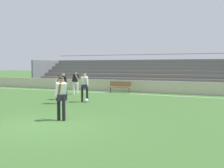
# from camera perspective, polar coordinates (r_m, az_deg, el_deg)

# --- Properties ---
(ground_plane) EXTENTS (160.00, 160.00, 0.00)m
(ground_plane) POSITION_cam_1_polar(r_m,az_deg,el_deg) (10.21, -14.05, -8.38)
(ground_plane) COLOR #3D662D
(field_line_sideline) EXTENTS (44.00, 0.12, 0.01)m
(field_line_sideline) POSITION_cam_1_polar(r_m,az_deg,el_deg) (20.36, 6.54, -2.18)
(field_line_sideline) COLOR white
(field_line_sideline) RESTS_ON ground
(sideline_wall) EXTENTS (48.00, 0.16, 0.94)m
(sideline_wall) POSITION_cam_1_polar(r_m,az_deg,el_deg) (21.78, 7.80, -0.56)
(sideline_wall) COLOR beige
(sideline_wall) RESTS_ON ground
(bleacher_stand) EXTENTS (20.18, 4.90, 3.23)m
(bleacher_stand) POSITION_cam_1_polar(r_m,az_deg,el_deg) (25.30, 5.00, 2.20)
(bleacher_stand) COLOR #897051
(bleacher_stand) RESTS_ON ground
(bench_far_left) EXTENTS (1.80, 0.40, 0.90)m
(bench_far_left) POSITION_cam_1_polar(r_m,az_deg,el_deg) (21.50, 1.67, -0.38)
(bench_far_left) COLOR olive
(bench_far_left) RESTS_ON ground
(player_white_overlapping) EXTENTS (0.47, 0.63, 1.71)m
(player_white_overlapping) POSITION_cam_1_polar(r_m,az_deg,el_deg) (16.13, -5.67, -0.13)
(player_white_overlapping) COLOR black
(player_white_overlapping) RESTS_ON ground
(player_white_on_ball) EXTENTS (0.44, 0.57, 1.65)m
(player_white_on_ball) POSITION_cam_1_polar(r_m,az_deg,el_deg) (15.63, -10.73, -0.47)
(player_white_on_ball) COLOR white
(player_white_on_ball) RESTS_ON ground
(player_white_trailing_run) EXTENTS (0.52, 0.62, 1.71)m
(player_white_trailing_run) POSITION_cam_1_polar(r_m,az_deg,el_deg) (10.88, -10.47, -2.13)
(player_white_trailing_run) COLOR black
(player_white_trailing_run) RESTS_ON ground
(player_dark_dropping_back) EXTENTS (0.47, 0.74, 1.68)m
(player_dark_dropping_back) POSITION_cam_1_polar(r_m,az_deg,el_deg) (17.46, -10.02, 0.08)
(player_dark_dropping_back) COLOR black
(player_dark_dropping_back) RESTS_ON ground
(player_dark_wide_left) EXTENTS (0.47, 0.56, 1.70)m
(player_dark_wide_left) POSITION_cam_1_polar(r_m,az_deg,el_deg) (20.49, -7.54, 0.69)
(player_dark_wide_left) COLOR white
(player_dark_wide_left) RESTS_ON ground
(soccer_ball) EXTENTS (0.22, 0.22, 0.22)m
(soccer_ball) POSITION_cam_1_polar(r_m,az_deg,el_deg) (16.12, -5.30, -3.39)
(soccer_ball) COLOR white
(soccer_ball) RESTS_ON ground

